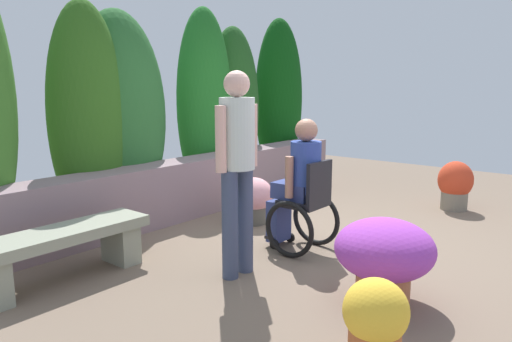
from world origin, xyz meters
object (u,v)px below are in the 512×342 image
object	(u,v)px
person_in_wheelchair	(301,190)
flower_pot_red_accent	(375,325)
person_standing_companion	(237,160)
flower_pot_terracotta_by_wall	(253,199)
flower_pot_small_foreground	(384,255)
stone_bench	(61,247)
flower_pot_purple_near	(455,185)

from	to	relation	value
person_in_wheelchair	flower_pot_red_accent	world-z (taller)	person_in_wheelchair
person_in_wheelchair	flower_pot_red_accent	xyz separation A→B (m)	(-1.52, -1.53, -0.30)
person_in_wheelchair	person_standing_companion	size ratio (longest dim) A/B	0.75
flower_pot_terracotta_by_wall	flower_pot_small_foreground	distance (m)	2.37
person_in_wheelchair	person_standing_companion	distance (m)	0.96
flower_pot_terracotta_by_wall	stone_bench	bearing A→B (deg)	176.55
flower_pot_terracotta_by_wall	flower_pot_red_accent	size ratio (longest dim) A/B	0.94
flower_pot_small_foreground	person_in_wheelchair	bearing A→B (deg)	63.75
stone_bench	flower_pot_red_accent	world-z (taller)	flower_pot_red_accent
stone_bench	flower_pot_small_foreground	size ratio (longest dim) A/B	2.02
stone_bench	flower_pot_terracotta_by_wall	bearing A→B (deg)	-4.74
stone_bench	flower_pot_purple_near	size ratio (longest dim) A/B	2.34
flower_pot_purple_near	flower_pot_small_foreground	distance (m)	3.23
person_standing_companion	flower_pot_purple_near	size ratio (longest dim) A/B	2.71
stone_bench	person_in_wheelchair	size ratio (longest dim) A/B	1.15
person_in_wheelchair	flower_pot_purple_near	distance (m)	2.74
person_standing_companion	flower_pot_red_accent	world-z (taller)	person_standing_companion
person_in_wheelchair	flower_pot_small_foreground	size ratio (longest dim) A/B	1.75
flower_pot_small_foreground	flower_pot_purple_near	bearing A→B (deg)	7.98
stone_bench	flower_pot_small_foreground	xyz separation A→B (m)	(1.35, -2.28, 0.07)
person_in_wheelchair	flower_pot_terracotta_by_wall	size ratio (longest dim) A/B	2.39
person_in_wheelchair	flower_pot_terracotta_by_wall	bearing A→B (deg)	62.45
flower_pot_terracotta_by_wall	person_in_wheelchair	bearing A→B (deg)	-114.85
flower_pot_small_foreground	stone_bench	bearing A→B (deg)	120.68
person_in_wheelchair	flower_pot_purple_near	bearing A→B (deg)	-17.63
flower_pot_terracotta_by_wall	flower_pot_red_accent	bearing A→B (deg)	-128.10
stone_bench	flower_pot_red_accent	distance (m)	2.69
stone_bench	flower_pot_red_accent	xyz separation A→B (m)	(0.40, -2.66, 0.02)
stone_bench	person_in_wheelchair	bearing A→B (deg)	-31.70
flower_pot_purple_near	flower_pot_red_accent	xyz separation A→B (m)	(-4.15, -0.83, -0.01)
person_in_wheelchair	flower_pot_terracotta_by_wall	distance (m)	1.13
flower_pot_terracotta_by_wall	flower_pot_small_foreground	xyz separation A→B (m)	(-1.02, -2.13, 0.08)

